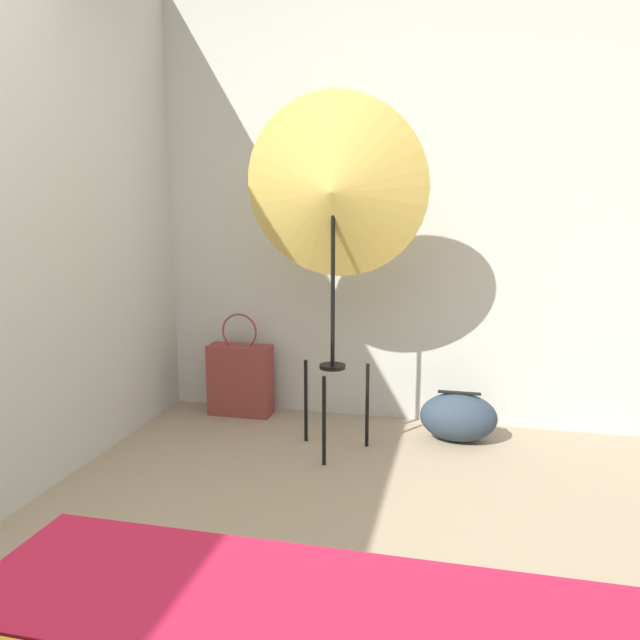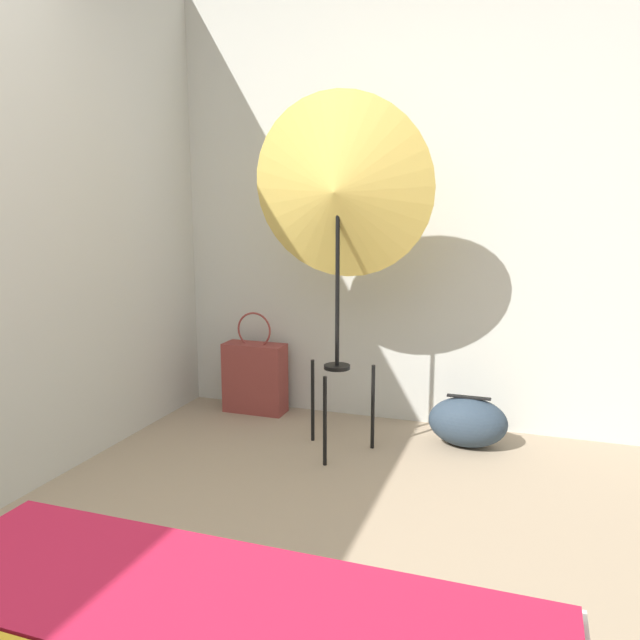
# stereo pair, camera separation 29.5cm
# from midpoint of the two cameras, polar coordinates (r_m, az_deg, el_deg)

# --- Properties ---
(wall_back) EXTENTS (8.00, 0.05, 2.60)m
(wall_back) POSITION_cam_midpoint_polar(r_m,az_deg,el_deg) (3.73, 1.61, 10.66)
(wall_back) COLOR beige
(wall_back) RESTS_ON ground_plane
(wall_side_left) EXTENTS (0.05, 8.00, 2.60)m
(wall_side_left) POSITION_cam_midpoint_polar(r_m,az_deg,el_deg) (2.97, -29.42, 9.40)
(wall_side_left) COLOR beige
(wall_side_left) RESTS_ON ground_plane
(photo_umbrella) EXTENTS (0.94, 0.37, 1.84)m
(photo_umbrella) POSITION_cam_midpoint_polar(r_m,az_deg,el_deg) (3.14, -1.52, 11.66)
(photo_umbrella) COLOR black
(photo_umbrella) RESTS_ON ground_plane
(tote_bag) EXTENTS (0.39, 0.16, 0.64)m
(tote_bag) POSITION_cam_midpoint_polar(r_m,az_deg,el_deg) (3.93, -9.44, -5.36)
(tote_bag) COLOR brown
(tote_bag) RESTS_ON ground_plane
(duffel_bag) EXTENTS (0.42, 0.27, 0.28)m
(duffel_bag) POSITION_cam_midpoint_polar(r_m,az_deg,el_deg) (3.53, 10.20, -8.77)
(duffel_bag) COLOR #2D3D4C
(duffel_bag) RESTS_ON ground_plane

